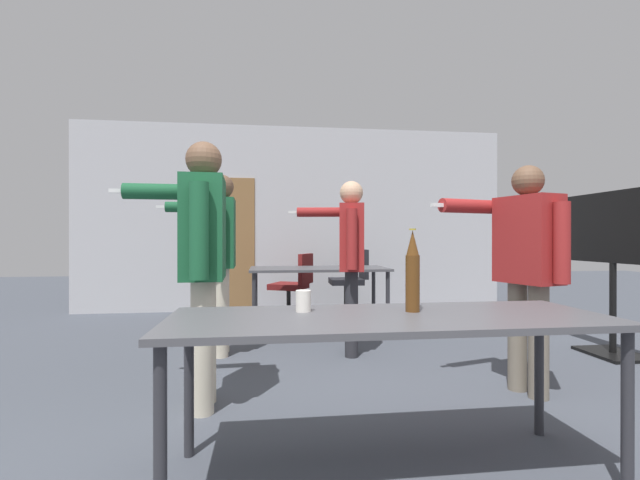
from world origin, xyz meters
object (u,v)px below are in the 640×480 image
person_right_polo (220,246)px  office_chair_far_left (294,288)px  person_near_casual (526,257)px  drink_cup (303,301)px  tv_screen (613,252)px  person_left_plaid (350,249)px  person_far_watching (201,248)px  beer_bottle (413,272)px  office_chair_near_pushed (351,284)px

person_right_polo → office_chair_far_left: person_right_polo is taller
person_near_casual → drink_cup: (-1.66, -0.74, -0.18)m
tv_screen → office_chair_far_left: tv_screen is taller
tv_screen → drink_cup: bearing=-63.0°
office_chair_far_left → drink_cup: bearing=-156.9°
drink_cup → person_left_plaid: bearing=72.3°
person_right_polo → tv_screen: bearing=-99.3°
person_right_polo → person_far_watching: bearing=179.2°
person_near_casual → beer_bottle: size_ratio=3.99×
tv_screen → person_near_casual: size_ratio=0.96×
person_left_plaid → drink_cup: bearing=172.6°
person_far_watching → person_near_casual: (2.27, -0.04, -0.07)m
person_near_casual → office_chair_near_pushed: (-0.62, 3.23, -0.53)m
drink_cup → person_right_polo: bearing=106.5°
office_chair_far_left → office_chair_near_pushed: 0.84m
tv_screen → office_chair_near_pushed: size_ratio=1.64×
person_left_plaid → person_right_polo: 1.25m
drink_cup → person_near_casual: bearing=24.0°
office_chair_far_left → office_chair_near_pushed: size_ratio=0.94×
office_chair_far_left → drink_cup: (-0.20, -3.91, 0.39)m
person_near_casual → office_chair_far_left: 3.53m
person_left_plaid → person_far_watching: 1.68m
person_near_casual → drink_cup: person_near_casual is taller
person_left_plaid → person_right_polo: bearing=93.0°
person_right_polo → drink_cup: size_ratio=16.44×
tv_screen → person_far_watching: person_far_watching is taller
person_far_watching → office_chair_near_pushed: person_far_watching is taller
person_left_plaid → person_near_casual: person_left_plaid is taller
person_near_casual → tv_screen: bearing=-74.8°
person_left_plaid → drink_cup: (-0.62, -1.93, -0.21)m
person_left_plaid → beer_bottle: (-0.08, -2.00, -0.07)m
office_chair_far_left → beer_bottle: 4.02m
tv_screen → office_chair_near_pushed: (-2.06, 2.39, -0.53)m
person_far_watching → beer_bottle: person_far_watching is taller
tv_screen → office_chair_far_left: size_ratio=1.73×
person_left_plaid → person_right_polo: person_right_polo is taller
person_left_plaid → beer_bottle: person_left_plaid is taller
tv_screen → office_chair_far_left: 3.76m
person_right_polo → office_chair_near_pushed: bearing=-43.0°
tv_screen → beer_bottle: tv_screen is taller
person_far_watching → beer_bottle: bearing=-129.2°
beer_bottle → drink_cup: 0.56m
person_right_polo → office_chair_near_pushed: (1.66, 1.88, -0.58)m
person_far_watching → office_chair_far_left: person_far_watching is taller
person_far_watching → drink_cup: 1.01m
office_chair_near_pushed → beer_bottle: beer_bottle is taller
person_left_plaid → office_chair_near_pushed: 2.16m
office_chair_near_pushed → drink_cup: (-1.04, -3.97, 0.35)m
person_far_watching → drink_cup: person_far_watching is taller
person_right_polo → person_near_casual: 2.65m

